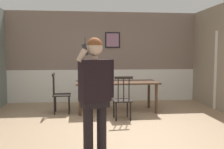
{
  "coord_description": "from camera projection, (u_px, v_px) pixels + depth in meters",
  "views": [
    {
      "loc": [
        -0.53,
        -4.9,
        1.49
      ],
      "look_at": [
        -0.08,
        -0.53,
        1.13
      ],
      "focal_mm": 40.23,
      "sensor_mm": 36.0,
      "label": 1
    }
  ],
  "objects": [
    {
      "name": "chair_by_doorway",
      "position": [
        122.0,
        99.0,
        5.66
      ],
      "size": [
        0.43,
        0.43,
        1.0
      ],
      "rotation": [
        0.0,
        0.0,
        0.06
      ],
      "color": "black",
      "rests_on": "ground_plane"
    },
    {
      "name": "dining_table",
      "position": [
        117.0,
        85.0,
        6.45
      ],
      "size": [
        2.11,
        0.93,
        0.78
      ],
      "rotation": [
        0.0,
        0.0,
        0.03
      ],
      "color": "#4C3323",
      "rests_on": "ground_plane"
    },
    {
      "name": "ground_plane",
      "position": [
        113.0,
        128.0,
        5.03
      ],
      "size": [
        6.53,
        6.53,
        0.0
      ],
      "primitive_type": "plane",
      "color": "#9E7F60"
    },
    {
      "name": "chair_near_window",
      "position": [
        60.0,
        94.0,
        6.29
      ],
      "size": [
        0.45,
        0.45,
        1.01
      ],
      "rotation": [
        0.0,
        0.0,
        4.75
      ],
      "color": "black",
      "rests_on": "ground_plane"
    },
    {
      "name": "person_figure",
      "position": [
        95.0,
        89.0,
        3.53
      ],
      "size": [
        0.53,
        0.37,
        1.72
      ],
      "rotation": [
        0.0,
        0.0,
        3.51
      ],
      "color": "black",
      "rests_on": "ground_plane"
    },
    {
      "name": "room_back_partition",
      "position": [
        103.0,
        59.0,
        7.83
      ],
      "size": [
        5.94,
        0.17,
        2.77
      ],
      "color": "gray",
      "rests_on": "ground_plane"
    }
  ]
}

